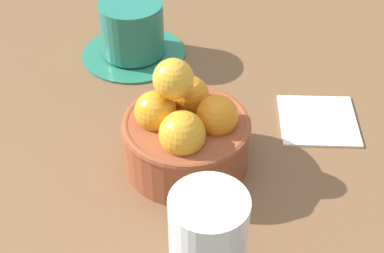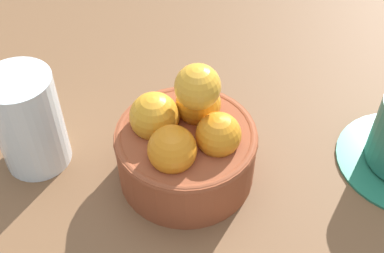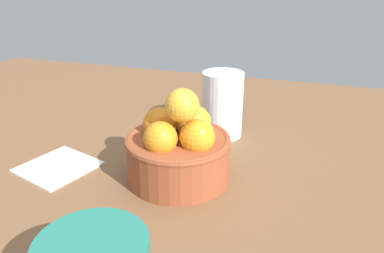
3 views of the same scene
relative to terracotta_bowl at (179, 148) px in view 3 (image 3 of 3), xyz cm
name	(u,v)px [view 3 (image 3 of 3)]	position (x,y,z in cm)	size (l,w,h in cm)	color
ground_plane	(179,187)	(-0.07, -0.01, -6.06)	(146.40, 104.41, 3.10)	brown
terracotta_bowl	(179,148)	(0.00, 0.00, 0.00)	(13.91, 13.91, 13.14)	brown
water_glass	(222,104)	(2.06, 15.69, 0.94)	(6.81, 6.81, 10.88)	silver
folded_napkin	(58,166)	(-17.39, -2.86, -4.20)	(9.25, 9.40, 0.60)	white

